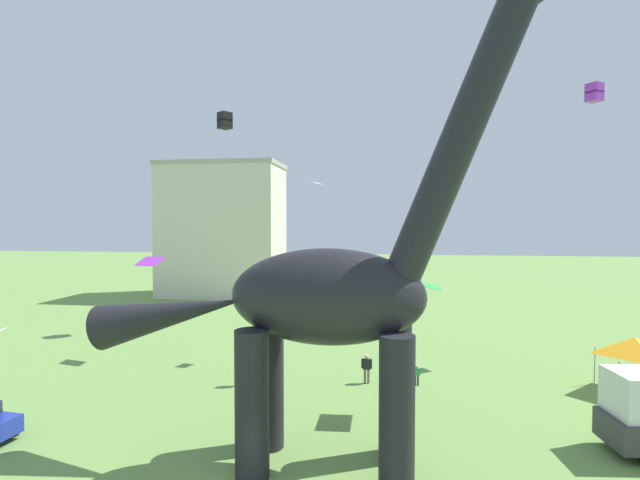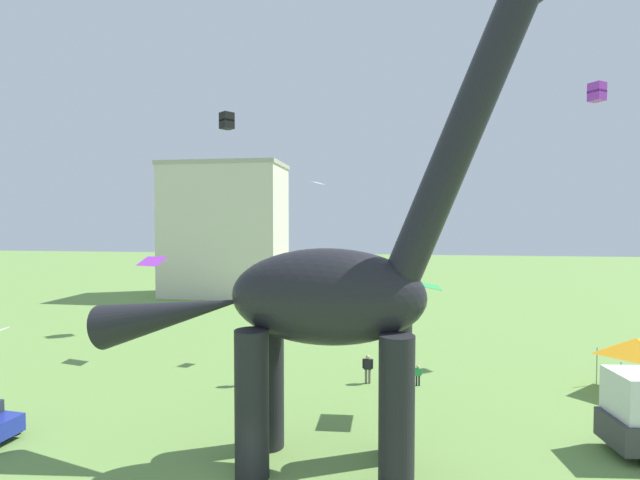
{
  "view_description": "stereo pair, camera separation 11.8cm",
  "coord_description": "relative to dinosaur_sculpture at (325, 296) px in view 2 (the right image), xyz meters",
  "views": [
    {
      "loc": [
        4.09,
        -12.78,
        8.96
      ],
      "look_at": [
        1.63,
        4.22,
        8.32
      ],
      "focal_mm": 26.27,
      "sensor_mm": 36.0,
      "label": 1
    },
    {
      "loc": [
        4.2,
        -12.77,
        8.96
      ],
      "look_at": [
        1.63,
        4.22,
        8.32
      ],
      "focal_mm": 26.27,
      "sensor_mm": 36.0,
      "label": 2
    }
  ],
  "objects": [
    {
      "name": "person_vendor_side",
      "position": [
        1.13,
        9.12,
        -5.3
      ],
      "size": [
        0.6,
        0.26,
        1.6
      ],
      "rotation": [
        0.0,
        0.0,
        5.29
      ],
      "color": "#6B6056",
      "rests_on": "ground_plane"
    },
    {
      "name": "background_building_block",
      "position": [
        -17.84,
        38.42,
        1.85
      ],
      "size": [
        14.52,
        8.23,
        16.22
      ],
      "color": "beige",
      "rests_on": "ground_plane"
    },
    {
      "name": "kite_high_left",
      "position": [
        4.0,
        5.6,
        -0.25
      ],
      "size": [
        1.35,
        1.8,
        0.27
      ],
      "color": "green"
    },
    {
      "name": "kite_drifting",
      "position": [
        -11.52,
        21.78,
        11.37
      ],
      "size": [
        1.35,
        1.35,
        1.38
      ],
      "color": "black"
    },
    {
      "name": "festival_canopy_tent",
      "position": [
        14.99,
        9.4,
        -3.73
      ],
      "size": [
        3.15,
        3.15,
        3.0
      ],
      "color": "#B2B2B7",
      "rests_on": "ground_plane"
    },
    {
      "name": "dinosaur_sculpture",
      "position": [
        0.0,
        0.0,
        0.0
      ],
      "size": [
        16.6,
        3.52,
        17.35
      ],
      "rotation": [
        0.0,
        0.0,
        0.32
      ],
      "color": "black",
      "rests_on": "ground_plane"
    },
    {
      "name": "person_watching_child",
      "position": [
        3.88,
        9.15,
        -5.59
      ],
      "size": [
        0.43,
        0.19,
        1.14
      ],
      "rotation": [
        0.0,
        0.0,
        1.8
      ],
      "color": "black",
      "rests_on": "ground_plane"
    },
    {
      "name": "kite_near_low",
      "position": [
        15.87,
        17.1,
        11.37
      ],
      "size": [
        1.18,
        1.18,
        1.21
      ],
      "color": "purple"
    },
    {
      "name": "person_photographer",
      "position": [
        -5.73,
        7.72,
        -5.23
      ],
      "size": [
        0.65,
        0.29,
        1.73
      ],
      "rotation": [
        0.0,
        0.0,
        1.95
      ],
      "color": "#2D3347",
      "rests_on": "ground_plane"
    },
    {
      "name": "kite_near_high",
      "position": [
        -2.47,
        14.28,
        5.34
      ],
      "size": [
        0.89,
        1.04,
        0.19
      ],
      "color": "white"
    },
    {
      "name": "kite_far_right",
      "position": [
        -13.32,
        12.2,
        0.12
      ],
      "size": [
        1.9,
        1.5,
        0.54
      ],
      "color": "purple"
    }
  ]
}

